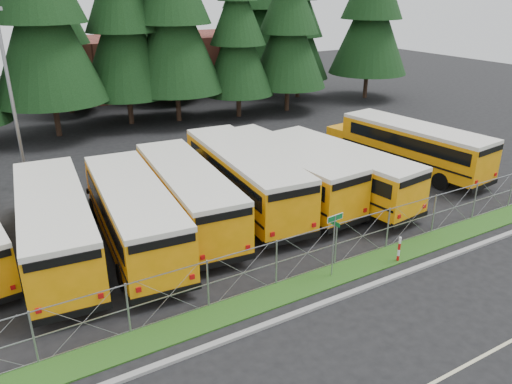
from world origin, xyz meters
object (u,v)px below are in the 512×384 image
bus_2 (132,214)px  light_standard (11,95)px  bus_4 (241,178)px  street_sign (334,232)px  bus_6 (334,172)px  bus_5 (280,172)px  bus_3 (185,195)px  bus_1 (55,226)px  bus_east (408,147)px  striped_bollard (399,250)px

bus_2 → light_standard: bearing=113.0°
bus_4 → street_sign: bus_4 is taller
bus_2 → bus_6: (11.48, -0.19, -0.04)m
street_sign → bus_5: bearing=71.8°
bus_5 → bus_6: bearing=-30.3°
bus_2 → bus_3: (2.97, 0.90, -0.01)m
bus_1 → light_standard: bearing=95.6°
street_sign → bus_6: bearing=51.2°
bus_5 → street_sign: bearing=-112.2°
bus_east → light_standard: size_ratio=1.15×
bus_1 → bus_5: (12.03, 0.61, 0.00)m
bus_1 → bus_east: 21.74m
bus_2 → bus_1: bearing=175.9°
bus_3 → light_standard: size_ratio=1.15×
bus_6 → street_sign: 8.52m
bus_2 → bus_4: (6.43, 1.41, 0.08)m
light_standard → striped_bollard: bearing=-54.3°
striped_bollard → bus_4: bearing=108.6°
bus_2 → street_sign: bearing=-42.6°
bus_east → street_sign: (-12.32, -7.76, 0.50)m
bus_6 → bus_east: size_ratio=0.98×
bus_6 → bus_3: bearing=165.9°
striped_bollard → bus_6: bearing=73.7°
bus_2 → bus_east: (18.47, 0.95, -0.01)m
street_sign → striped_bollard: 3.58m
street_sign → light_standard: bearing=118.8°
street_sign → light_standard: size_ratio=0.28×
bus_5 → bus_east: bus_5 is taller
street_sign → light_standard: light_standard is taller
bus_1 → striped_bollard: bus_1 is taller
street_sign → striped_bollard: bearing=-9.4°
bus_4 → striped_bollard: (2.95, -8.76, -1.02)m
street_sign → striped_bollard: size_ratio=2.34×
bus_2 → striped_bollard: (9.38, -7.35, -0.94)m
bus_1 → bus_3: size_ratio=1.02×
striped_bollard → light_standard: 22.27m
striped_bollard → light_standard: size_ratio=0.12×
bus_2 → light_standard: size_ratio=1.16×
bus_4 → bus_6: size_ratio=1.08×
bus_4 → bus_east: 12.04m
bus_1 → street_sign: (9.41, -7.35, 0.47)m
bus_east → street_sign: size_ratio=4.17×
bus_1 → bus_4: size_ratio=0.96×
bus_2 → bus_6: bearing=4.4°
bus_4 → light_standard: bearing=142.5°
bus_3 → bus_4: bearing=13.9°
bus_4 → street_sign: 8.24m
bus_1 → light_standard: (-0.02, 9.76, 3.94)m
bus_3 → bus_6: bus_3 is taller
bus_1 → bus_3: bearing=8.8°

